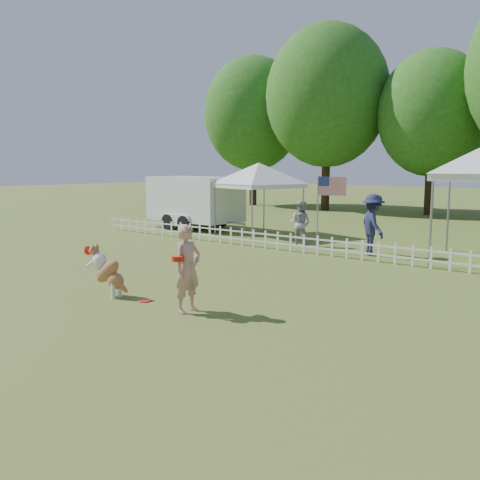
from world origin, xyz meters
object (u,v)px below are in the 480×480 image
(dog, at_px, (108,271))
(spectator_b, at_px, (373,225))
(canopy_tent_left, at_px, (259,200))
(spectator_a, at_px, (300,223))
(flag_pole, at_px, (317,214))
(cargo_trailer, at_px, (195,202))
(handler, at_px, (188,269))
(frisbee_on_turf, at_px, (145,301))

(dog, relative_size, spectator_b, 0.57)
(canopy_tent_left, bearing_deg, spectator_a, -9.38)
(flag_pole, relative_size, spectator_b, 1.30)
(dog, height_order, cargo_trailer, cargo_trailer)
(handler, bearing_deg, flag_pole, 13.02)
(handler, height_order, frisbee_on_turf, handler)
(spectator_a, height_order, spectator_b, spectator_b)
(flag_pole, bearing_deg, dog, -111.90)
(handler, distance_m, frisbee_on_turf, 1.48)
(frisbee_on_turf, xyz_separation_m, flag_pole, (-0.47, 7.43, 1.21))
(handler, distance_m, dog, 2.18)
(frisbee_on_turf, relative_size, spectator_b, 0.13)
(frisbee_on_turf, bearing_deg, spectator_b, 82.33)
(spectator_a, bearing_deg, dog, 87.90)
(dog, relative_size, cargo_trailer, 0.21)
(dog, bearing_deg, flag_pole, 79.08)
(cargo_trailer, bearing_deg, frisbee_on_turf, -46.20)
(spectator_a, bearing_deg, frisbee_on_turf, 94.13)
(frisbee_on_turf, relative_size, spectator_a, 0.16)
(cargo_trailer, bearing_deg, spectator_a, -7.70)
(frisbee_on_turf, distance_m, canopy_tent_left, 10.73)
(handler, xyz_separation_m, frisbee_on_turf, (-1.24, -0.00, -0.82))
(spectator_b, bearing_deg, flag_pole, 65.47)
(cargo_trailer, distance_m, spectator_b, 9.25)
(frisbee_on_turf, distance_m, spectator_a, 8.58)
(canopy_tent_left, relative_size, spectator_a, 1.79)
(dog, bearing_deg, frisbee_on_turf, 4.81)
(frisbee_on_turf, relative_size, canopy_tent_left, 0.09)
(handler, bearing_deg, dog, 95.56)
(spectator_a, xyz_separation_m, spectator_b, (2.79, -0.27, 0.17))
(canopy_tent_left, xyz_separation_m, spectator_b, (5.57, -1.54, -0.44))
(handler, distance_m, spectator_a, 8.87)
(cargo_trailer, distance_m, spectator_a, 6.47)
(dog, bearing_deg, canopy_tent_left, 102.32)
(canopy_tent_left, relative_size, spectator_b, 1.47)
(frisbee_on_turf, distance_m, spectator_b, 8.23)
(canopy_tent_left, bearing_deg, dog, -54.88)
(cargo_trailer, bearing_deg, handler, -42.12)
(dog, height_order, canopy_tent_left, canopy_tent_left)
(handler, bearing_deg, cargo_trailer, 43.72)
(flag_pole, bearing_deg, canopy_tent_left, 132.52)
(handler, relative_size, spectator_b, 0.88)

